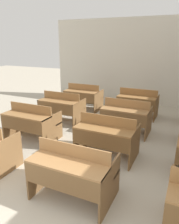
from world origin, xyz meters
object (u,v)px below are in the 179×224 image
object	(u,v)px
bench_front_center	(73,171)
bench_second_left	(31,122)
bench_third_left	(61,107)
bench_third_center	(126,116)
bench_second_center	(107,136)
bench_back_left	(83,96)
bench_back_center	(138,102)

from	to	relation	value
bench_front_center	bench_second_left	bearing A→B (deg)	143.99
bench_third_left	bench_third_center	world-z (taller)	same
bench_second_center	bench_back_left	distance (m)	3.34
bench_second_left	bench_third_left	size ratio (longest dim) A/B	1.00
bench_front_center	bench_second_center	distance (m)	1.37
bench_front_center	bench_back_left	size ratio (longest dim) A/B	1.00
bench_second_left	bench_third_center	bearing A→B (deg)	35.10
bench_second_center	bench_third_left	xyz separation A→B (m)	(-1.91, 1.36, 0.00)
bench_front_center	bench_second_center	world-z (taller)	same
bench_front_center	bench_third_left	bearing A→B (deg)	124.97
bench_back_center	bench_second_center	bearing A→B (deg)	-89.44
bench_second_center	bench_third_center	world-z (taller)	same
bench_back_left	bench_front_center	bearing A→B (deg)	-65.19
bench_third_left	bench_third_center	size ratio (longest dim) A/B	1.00
bench_second_center	bench_third_left	bearing A→B (deg)	144.59
bench_third_left	bench_back_left	size ratio (longest dim) A/B	1.00
bench_second_left	bench_back_center	xyz separation A→B (m)	(1.88, 2.74, 0.00)
bench_front_center	bench_back_center	size ratio (longest dim) A/B	1.00
bench_second_center	bench_third_center	size ratio (longest dim) A/B	1.00
bench_front_center	bench_third_left	size ratio (longest dim) A/B	1.00
bench_second_left	bench_back_center	size ratio (longest dim) A/B	1.00
bench_back_center	bench_second_left	bearing A→B (deg)	-124.46
bench_second_left	bench_second_center	distance (m)	1.91
bench_second_center	bench_third_left	distance (m)	2.35
bench_third_center	bench_back_center	bearing A→B (deg)	91.50
bench_second_left	bench_third_center	world-z (taller)	same
bench_front_center	bench_third_center	world-z (taller)	same
bench_third_center	bench_back_left	xyz separation A→B (m)	(-1.91, 1.38, 0.00)
bench_third_center	bench_back_left	bearing A→B (deg)	144.21
bench_front_center	bench_back_left	world-z (taller)	same
bench_back_center	bench_third_left	bearing A→B (deg)	-143.63
bench_front_center	bench_second_left	distance (m)	2.35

